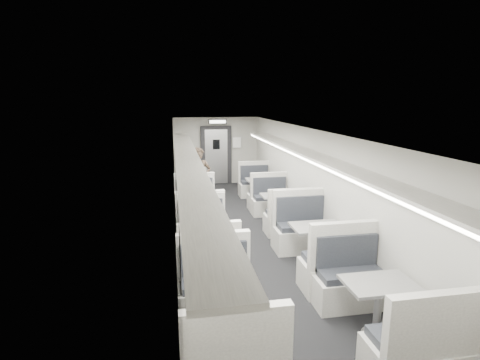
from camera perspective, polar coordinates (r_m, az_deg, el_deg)
name	(u,v)px	position (r m, az deg, el deg)	size (l,w,h in m)	color
room	(250,190)	(7.70, 1.50, -1.58)	(3.24, 12.24, 2.64)	black
booth_left_a	(193,194)	(10.94, -7.17, -2.07)	(0.96, 1.94, 1.04)	silver
booth_left_b	(197,212)	(9.09, -6.50, -4.82)	(1.05, 2.13, 1.14)	silver
booth_left_c	(205,243)	(7.18, -5.38, -9.60)	(1.03, 2.09, 1.12)	silver
booth_left_d	(223,320)	(4.90, -2.60, -20.56)	(1.07, 2.17, 1.16)	silver
booth_right_a	(260,190)	(11.18, 3.12, -1.58)	(1.01, 2.04, 1.09)	silver
booth_right_b	(278,208)	(9.39, 5.83, -4.34)	(1.02, 2.06, 1.10)	silver
booth_right_c	(317,246)	(7.07, 11.66, -9.84)	(1.13, 2.30, 1.23)	silver
booth_right_d	(378,309)	(5.41, 20.25, -17.93)	(1.08, 2.20, 1.18)	silver
passenger	(200,179)	(10.30, -6.19, 0.08)	(0.64, 0.42, 1.76)	black
window_a	(175,159)	(10.85, -9.93, 3.13)	(0.02, 1.18, 0.84)	black
window_b	(176,174)	(8.68, -9.79, 0.86)	(0.02, 1.18, 0.84)	black
window_c	(177,199)	(6.54, -9.56, -2.91)	(0.02, 1.18, 0.84)	black
window_d	(180,249)	(4.45, -9.11, -10.28)	(0.02, 1.18, 0.84)	black
luggage_rack_left	(189,160)	(7.11, -7.85, 3.04)	(0.46, 10.40, 0.09)	silver
luggage_rack_right	(314,156)	(7.62, 11.21, 3.54)	(0.46, 10.40, 0.09)	silver
vestibule_door	(216,156)	(13.48, -3.64, 3.73)	(1.10, 0.13, 2.10)	black
exit_sign	(217,122)	(12.87, -3.46, 8.88)	(0.62, 0.12, 0.16)	black
wall_notice	(237,142)	(13.52, -0.48, 5.74)	(0.32, 0.02, 0.40)	white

